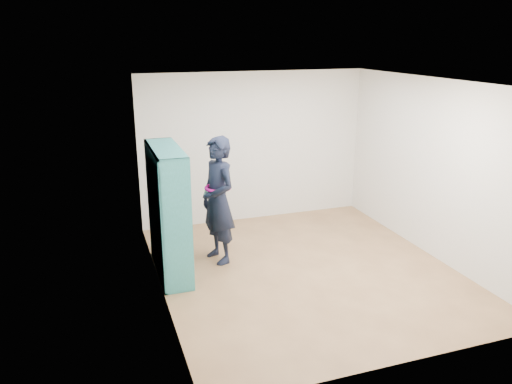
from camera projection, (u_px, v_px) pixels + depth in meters
name	position (u px, v px, depth m)	size (l,w,h in m)	color
floor	(305.00, 270.00, 7.04)	(4.50, 4.50, 0.00)	brown
ceiling	(311.00, 82.00, 6.27)	(4.50, 4.50, 0.00)	white
wall_left	(157.00, 196.00, 6.04)	(0.02, 4.50, 2.60)	silver
wall_right	(433.00, 169.00, 7.27)	(0.02, 4.50, 2.60)	silver
wall_back	(254.00, 147.00, 8.69)	(4.00, 0.02, 2.60)	silver
wall_front	(409.00, 245.00, 4.62)	(4.00, 0.02, 2.60)	silver
bookshelf	(166.00, 214.00, 6.73)	(0.39, 1.33, 1.77)	#287D72
person	(218.00, 200.00, 7.09)	(0.61, 0.77, 1.84)	black
smartphone	(206.00, 192.00, 7.04)	(0.06, 0.09, 0.14)	silver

